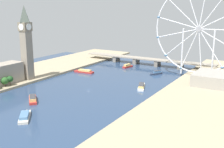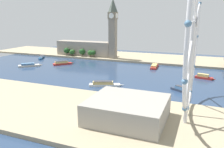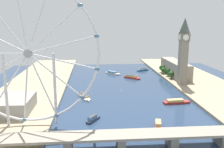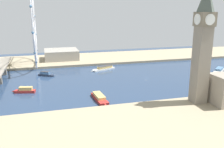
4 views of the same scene
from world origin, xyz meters
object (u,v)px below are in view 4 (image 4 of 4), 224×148
(tour_boat_3, at_px, (219,70))
(tour_boat_4, at_px, (46,74))
(tour_boat_1, at_px, (25,90))
(tour_boat_2, at_px, (207,78))
(ferris_wheel, at_px, (33,18))
(riverside_hall, at_px, (61,54))
(clock_tower, at_px, (203,44))
(tour_boat_5, at_px, (100,98))
(tour_boat_6, at_px, (104,68))

(tour_boat_3, distance_m, tour_boat_4, 220.24)
(tour_boat_1, height_order, tour_boat_2, tour_boat_1)
(ferris_wheel, xyz_separation_m, tour_boat_1, (-112.81, 9.81, -64.47))
(riverside_hall, relative_size, tour_boat_3, 1.71)
(clock_tower, bearing_deg, ferris_wheel, 35.76)
(tour_boat_3, relative_size, tour_boat_4, 1.43)
(ferris_wheel, bearing_deg, tour_boat_4, -168.37)
(clock_tower, height_order, tour_boat_5, clock_tower)
(tour_boat_1, distance_m, tour_boat_4, 62.10)
(tour_boat_4, height_order, tour_boat_6, tour_boat_4)
(clock_tower, bearing_deg, tour_boat_3, -44.85)
(riverside_hall, distance_m, tour_boat_3, 227.90)
(ferris_wheel, xyz_separation_m, tour_boat_4, (-54.37, -11.19, -64.64))
(riverside_hall, bearing_deg, clock_tower, -155.81)
(tour_boat_3, bearing_deg, tour_boat_2, -3.89)
(ferris_wheel, relative_size, tour_boat_2, 4.65)
(tour_boat_1, bearing_deg, tour_boat_3, -162.09)
(ferris_wheel, relative_size, tour_boat_5, 3.53)
(tour_boat_3, distance_m, tour_boat_6, 149.89)
(tour_boat_2, distance_m, tour_boat_6, 129.71)
(tour_boat_1, distance_m, tour_boat_5, 77.06)
(tour_boat_1, xyz_separation_m, tour_boat_3, (21.06, -238.05, -0.40))
(clock_tower, relative_size, tour_boat_5, 2.69)
(tour_boat_1, distance_m, tour_boat_3, 238.98)
(tour_boat_2, height_order, tour_boat_5, tour_boat_2)
(tour_boat_2, bearing_deg, tour_boat_6, -84.11)
(tour_boat_2, bearing_deg, tour_boat_5, -34.22)
(clock_tower, xyz_separation_m, tour_boat_1, (73.47, 143.99, -50.41))
(clock_tower, relative_size, tour_boat_4, 4.67)
(tour_boat_2, xyz_separation_m, tour_boat_6, (77.67, 103.88, -0.23))
(riverside_hall, bearing_deg, ferris_wheel, 130.49)
(tour_boat_4, bearing_deg, tour_boat_5, -33.17)
(riverside_hall, bearing_deg, tour_boat_5, -173.77)
(clock_tower, height_order, riverside_hall, clock_tower)
(tour_boat_4, xyz_separation_m, tour_boat_6, (11.17, -75.23, -0.03))
(clock_tower, bearing_deg, tour_boat_2, -40.63)
(tour_boat_1, bearing_deg, tour_boat_2, -169.46)
(tour_boat_2, distance_m, tour_boat_3, 47.83)
(riverside_hall, relative_size, tour_boat_2, 1.86)
(clock_tower, xyz_separation_m, tour_boat_3, (94.53, -94.06, -50.81))
(clock_tower, height_order, tour_boat_1, clock_tower)
(clock_tower, distance_m, tour_boat_1, 169.33)
(tour_boat_4, relative_size, tour_boat_6, 0.57)
(tour_boat_4, distance_m, tour_boat_6, 76.06)
(tour_boat_6, bearing_deg, tour_boat_5, 53.16)
(tour_boat_3, bearing_deg, tour_boat_1, -36.36)
(tour_boat_1, bearing_deg, ferris_wheel, -82.12)
(clock_tower, relative_size, tour_boat_6, 2.65)
(tour_boat_2, xyz_separation_m, tour_boat_3, (29.13, -37.93, -0.43))
(tour_boat_1, xyz_separation_m, tour_boat_6, (69.60, -96.23, -0.20))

